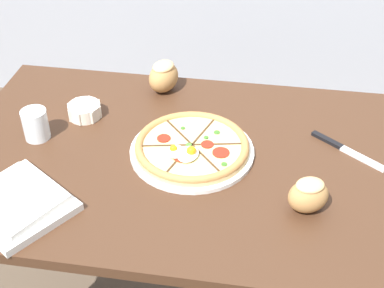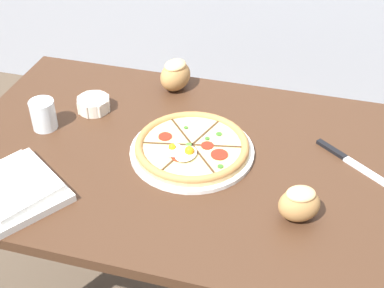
% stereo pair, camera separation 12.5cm
% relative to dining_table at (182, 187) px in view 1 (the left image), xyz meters
% --- Properties ---
extents(dining_table, '(1.23, 0.80, 0.76)m').
position_rel_dining_table_xyz_m(dining_table, '(0.00, 0.00, 0.00)').
color(dining_table, '#422819').
rests_on(dining_table, ground_plane).
extents(pizza, '(0.33, 0.33, 0.05)m').
position_rel_dining_table_xyz_m(pizza, '(0.02, 0.01, 0.13)').
color(pizza, white).
rests_on(pizza, dining_table).
extents(ramekin_bowl, '(0.10, 0.10, 0.04)m').
position_rel_dining_table_xyz_m(ramekin_bowl, '(-0.31, 0.13, 0.14)').
color(ramekin_bowl, silver).
rests_on(ramekin_bowl, dining_table).
extents(napkin_folded, '(0.31, 0.30, 0.04)m').
position_rel_dining_table_xyz_m(napkin_folded, '(-0.35, -0.25, 0.13)').
color(napkin_folded, silver).
rests_on(napkin_folded, dining_table).
extents(bread_piece_near, '(0.12, 0.13, 0.10)m').
position_rel_dining_table_xyz_m(bread_piece_near, '(-0.11, 0.31, 0.17)').
color(bread_piece_near, '#B27F47').
rests_on(bread_piece_near, dining_table).
extents(bread_piece_mid, '(0.12, 0.11, 0.09)m').
position_rel_dining_table_xyz_m(bread_piece_mid, '(0.32, -0.15, 0.16)').
color(bread_piece_mid, '#B27F47').
rests_on(bread_piece_mid, dining_table).
extents(knife_main, '(0.19, 0.15, 0.01)m').
position_rel_dining_table_xyz_m(knife_main, '(0.43, 0.09, 0.12)').
color(knife_main, silver).
rests_on(knife_main, dining_table).
extents(water_glass, '(0.07, 0.07, 0.09)m').
position_rel_dining_table_xyz_m(water_glass, '(-0.41, 0.02, 0.15)').
color(water_glass, white).
rests_on(water_glass, dining_table).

